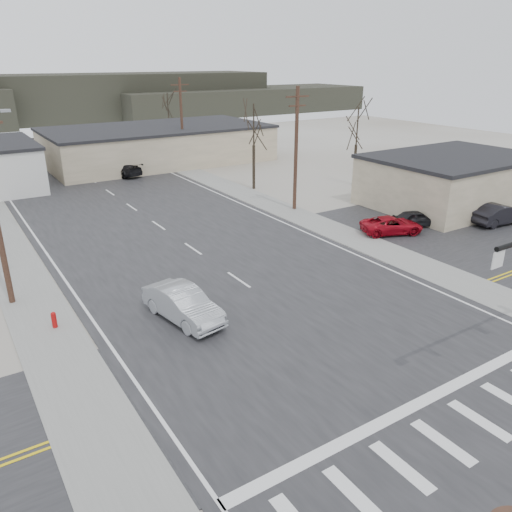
{
  "coord_description": "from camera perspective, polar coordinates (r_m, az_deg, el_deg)",
  "views": [
    {
      "loc": [
        -13.4,
        -14.72,
        12.0
      ],
      "look_at": [
        -0.62,
        5.18,
        2.6
      ],
      "focal_mm": 35.0,
      "sensor_mm": 36.0,
      "label": 1
    }
  ],
  "objects": [
    {
      "name": "car_far_a",
      "position": [
        56.93,
        -15.14,
        9.61
      ],
      "size": [
        3.79,
        5.73,
        1.54
      ],
      "primitive_type": "imported",
      "rotation": [
        0.0,
        0.0,
        3.48
      ],
      "color": "black",
      "rests_on": "main_road"
    },
    {
      "name": "sedan_crossing",
      "position": [
        24.65,
        -8.35,
        -5.46
      ],
      "size": [
        2.56,
        5.13,
        1.62
      ],
      "primitive_type": "imported",
      "rotation": [
        0.0,
        0.0,
        0.18
      ],
      "color": "#999DA3",
      "rests_on": "main_road"
    },
    {
      "name": "car_parked_dark_b",
      "position": [
        42.86,
        26.09,
        4.31
      ],
      "size": [
        4.89,
        2.13,
        1.56
      ],
      "primitive_type": "imported",
      "rotation": [
        0.0,
        0.0,
        1.47
      ],
      "color": "black",
      "rests_on": "parking_lot"
    },
    {
      "name": "sidewalk_left",
      "position": [
        36.83,
        -26.46,
        0.35
      ],
      "size": [
        3.0,
        90.0,
        0.06
      ],
      "primitive_type": "cube",
      "color": "gray",
      "rests_on": "ground"
    },
    {
      "name": "car_parked_silver",
      "position": [
        44.3,
        16.47,
        5.97
      ],
      "size": [
        4.57,
        2.31,
        1.27
      ],
      "primitive_type": "imported",
      "rotation": [
        0.0,
        0.0,
        1.45
      ],
      "color": "gray",
      "rests_on": "parking_lot"
    },
    {
      "name": "hill_center",
      "position": [
        114.55,
        -19.13,
        16.8
      ],
      "size": [
        80.0,
        18.0,
        9.0
      ],
      "primitive_type": "cube",
      "color": "#333026",
      "rests_on": "ground"
    },
    {
      "name": "building_right_far",
      "position": [
        63.97,
        -11.12,
        12.43
      ],
      "size": [
        26.3,
        14.3,
        4.3
      ],
      "color": "beige",
      "rests_on": "ground"
    },
    {
      "name": "ground",
      "position": [
        23.24,
        8.33,
        -9.66
      ],
      "size": [
        140.0,
        140.0,
        0.0
      ],
      "primitive_type": "plane",
      "color": "beige",
      "rests_on": "ground"
    },
    {
      "name": "car_parked_dark_a",
      "position": [
        39.89,
        17.85,
        4.09
      ],
      "size": [
        3.91,
        2.68,
        1.24
      ],
      "primitive_type": "imported",
      "rotation": [
        0.0,
        0.0,
        1.2
      ],
      "color": "black",
      "rests_on": "parking_lot"
    },
    {
      "name": "upole_right_b",
      "position": [
        60.5,
        -8.49,
        15.02
      ],
      "size": [
        2.2,
        0.3,
        10.0
      ],
      "color": "#472D21",
      "rests_on": "ground"
    },
    {
      "name": "fire_hydrant",
      "position": [
        25.68,
        -22.08,
        -6.78
      ],
      "size": [
        0.24,
        0.24,
        0.87
      ],
      "color": "#A50C0C",
      "rests_on": "ground"
    },
    {
      "name": "sidewalk_right",
      "position": [
        43.87,
        1.88,
        5.83
      ],
      "size": [
        3.0,
        90.0,
        0.06
      ],
      "primitive_type": "cube",
      "color": "gray",
      "rests_on": "ground"
    },
    {
      "name": "main_road",
      "position": [
        34.73,
        -7.93,
        1.29
      ],
      "size": [
        18.0,
        110.0,
        0.05
      ],
      "primitive_type": "cube",
      "color": "black",
      "rests_on": "ground"
    },
    {
      "name": "parking_lot",
      "position": [
        41.09,
        24.32,
        2.75
      ],
      "size": [
        18.0,
        20.0,
        0.03
      ],
      "primitive_type": "cube",
      "color": "black",
      "rests_on": "ground"
    },
    {
      "name": "car_far_b",
      "position": [
        78.98,
        -24.36,
        11.65
      ],
      "size": [
        2.38,
        4.59,
        1.49
      ],
      "primitive_type": "imported",
      "rotation": [
        0.0,
        0.0,
        -0.15
      ],
      "color": "black",
      "rests_on": "main_road"
    },
    {
      "name": "tree_right_mid",
      "position": [
        48.64,
        -0.26,
        14.51
      ],
      "size": [
        3.74,
        3.74,
        8.33
      ],
      "color": "#31271E",
      "rests_on": "ground"
    },
    {
      "name": "car_parked_red",
      "position": [
        37.75,
        15.26,
        3.41
      ],
      "size": [
        4.95,
        3.63,
        1.25
      ],
      "primitive_type": "imported",
      "rotation": [
        0.0,
        0.0,
        1.18
      ],
      "color": "#9B0815",
      "rests_on": "parking_lot"
    },
    {
      "name": "tree_lot",
      "position": [
        51.4,
        11.5,
        14.09
      ],
      "size": [
        3.52,
        3.52,
        7.84
      ],
      "color": "#31271E",
      "rests_on": "ground"
    },
    {
      "name": "tree_right_far",
      "position": [
        72.79,
        -10.03,
        16.31
      ],
      "size": [
        3.52,
        3.52,
        7.84
      ],
      "color": "#31271E",
      "rests_on": "ground"
    },
    {
      "name": "hill_right",
      "position": [
        122.76,
        -1.59,
        17.35
      ],
      "size": [
        60.0,
        18.0,
        5.5
      ],
      "primitive_type": "cube",
      "color": "#333026",
      "rests_on": "ground"
    },
    {
      "name": "building_lot",
      "position": [
        47.0,
        21.46,
        8.1
      ],
      "size": [
        14.3,
        10.3,
        4.3
      ],
      "color": "beige",
      "rests_on": "ground"
    },
    {
      "name": "upole_right_a",
      "position": [
        41.67,
        4.6,
        12.25
      ],
      "size": [
        2.2,
        0.3,
        10.0
      ],
      "color": "#472D21",
      "rests_on": "ground"
    },
    {
      "name": "cross_road",
      "position": [
        23.23,
        8.33,
        -9.62
      ],
      "size": [
        90.0,
        10.0,
        0.04
      ],
      "primitive_type": "cube",
      "color": "black",
      "rests_on": "ground"
    }
  ]
}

